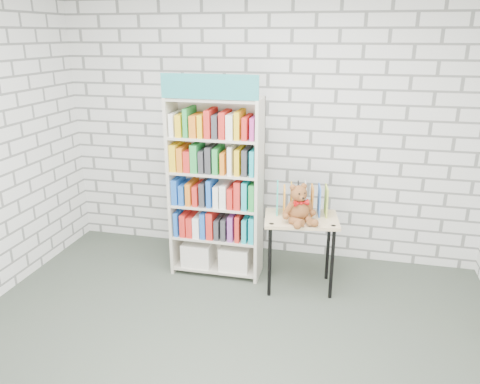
# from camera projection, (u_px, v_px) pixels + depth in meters

# --- Properties ---
(ground) EXTENTS (4.50, 4.50, 0.00)m
(ground) POSITION_uv_depth(u_px,v_px,m) (218.00, 359.00, 3.57)
(ground) COLOR #3D463B
(ground) RESTS_ON ground
(room_shell) EXTENTS (4.52, 4.02, 2.81)m
(room_shell) POSITION_uv_depth(u_px,v_px,m) (213.00, 128.00, 3.00)
(room_shell) COLOR silver
(room_shell) RESTS_ON ground
(bookshelf) EXTENTS (0.90, 0.35, 2.02)m
(bookshelf) POSITION_uv_depth(u_px,v_px,m) (216.00, 187.00, 4.61)
(bookshelf) COLOR beige
(bookshelf) RESTS_ON ground
(display_table) EXTENTS (0.74, 0.57, 0.73)m
(display_table) POSITION_uv_depth(u_px,v_px,m) (301.00, 228.00, 4.40)
(display_table) COLOR tan
(display_table) RESTS_ON ground
(table_books) EXTENTS (0.50, 0.28, 0.28)m
(table_books) POSITION_uv_depth(u_px,v_px,m) (302.00, 199.00, 4.42)
(table_books) COLOR #28B09B
(table_books) RESTS_ON display_table
(teddy_bear) EXTENTS (0.34, 0.33, 0.36)m
(teddy_bear) POSITION_uv_depth(u_px,v_px,m) (299.00, 207.00, 4.23)
(teddy_bear) COLOR brown
(teddy_bear) RESTS_ON display_table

